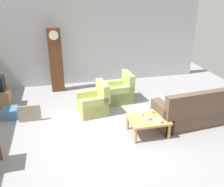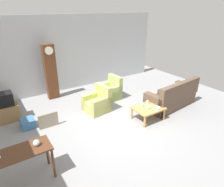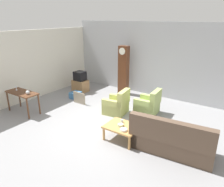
# 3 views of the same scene
# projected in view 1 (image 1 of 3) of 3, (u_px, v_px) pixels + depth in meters

# --- Properties ---
(ground_plane) EXTENTS (10.40, 10.40, 0.00)m
(ground_plane) POSITION_uv_depth(u_px,v_px,m) (112.00, 128.00, 6.48)
(ground_plane) COLOR gray
(garage_door_wall) EXTENTS (8.40, 0.16, 3.20)m
(garage_door_wall) POSITION_uv_depth(u_px,v_px,m) (90.00, 40.00, 9.07)
(garage_door_wall) COLOR #ADAFB5
(garage_door_wall) RESTS_ON ground_plane
(couch_floral) EXTENTS (2.17, 1.08, 1.04)m
(couch_floral) POSITION_uv_depth(u_px,v_px,m) (194.00, 112.00, 6.58)
(couch_floral) COLOR brown
(couch_floral) RESTS_ON ground_plane
(armchair_olive_near) EXTENTS (0.89, 0.86, 0.92)m
(armchair_olive_near) POSITION_uv_depth(u_px,v_px,m) (94.00, 103.00, 7.15)
(armchair_olive_near) COLOR #B7BC66
(armchair_olive_near) RESTS_ON ground_plane
(armchair_olive_far) EXTENTS (0.84, 0.81, 0.92)m
(armchair_olive_far) POSITION_uv_depth(u_px,v_px,m) (120.00, 92.00, 7.93)
(armchair_olive_far) COLOR #ABC16A
(armchair_olive_far) RESTS_ON ground_plane
(coffee_table_wood) EXTENTS (0.96, 0.76, 0.44)m
(coffee_table_wood) POSITION_uv_depth(u_px,v_px,m) (148.00, 121.00, 6.10)
(coffee_table_wood) COLOR tan
(coffee_table_wood) RESTS_ON ground_plane
(grandfather_clock) EXTENTS (0.44, 0.30, 2.19)m
(grandfather_clock) POSITION_uv_depth(u_px,v_px,m) (56.00, 60.00, 8.42)
(grandfather_clock) COLOR #562D19
(grandfather_clock) RESTS_ON ground_plane
(framed_picture_leaning) EXTENTS (0.60, 0.05, 0.47)m
(framed_picture_leaning) POSITION_uv_depth(u_px,v_px,m) (30.00, 114.00, 6.73)
(framed_picture_leaning) COLOR gray
(framed_picture_leaning) RESTS_ON ground_plane
(storage_box_blue) EXTENTS (0.40, 0.43, 0.28)m
(storage_box_blue) POSITION_uv_depth(u_px,v_px,m) (11.00, 113.00, 6.96)
(storage_box_blue) COLOR teal
(storage_box_blue) RESTS_ON ground_plane
(cup_white_porcelain) EXTENTS (0.08, 0.08, 0.10)m
(cup_white_porcelain) POSITION_uv_depth(u_px,v_px,m) (152.00, 111.00, 6.31)
(cup_white_porcelain) COLOR white
(cup_white_porcelain) RESTS_ON coffee_table_wood
(cup_blue_rimmed) EXTENTS (0.07, 0.07, 0.10)m
(cup_blue_rimmed) POSITION_uv_depth(u_px,v_px,m) (142.00, 114.00, 6.18)
(cup_blue_rimmed) COLOR silver
(cup_blue_rimmed) RESTS_ON coffee_table_wood
(bowl_white_stacked) EXTENTS (0.20, 0.20, 0.06)m
(bowl_white_stacked) POSITION_uv_depth(u_px,v_px,m) (158.00, 121.00, 5.91)
(bowl_white_stacked) COLOR white
(bowl_white_stacked) RESTS_ON coffee_table_wood
(bowl_shallow_green) EXTENTS (0.18, 0.18, 0.06)m
(bowl_shallow_green) POSITION_uv_depth(u_px,v_px,m) (147.00, 118.00, 6.02)
(bowl_shallow_green) COLOR #B2C69E
(bowl_shallow_green) RESTS_ON coffee_table_wood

